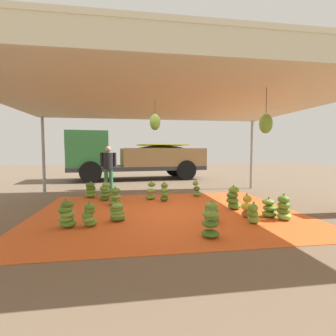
{
  "coord_description": "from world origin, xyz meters",
  "views": [
    {
      "loc": [
        -0.87,
        -5.79,
        1.45
      ],
      "look_at": [
        0.18,
        1.07,
        0.98
      ],
      "focal_mm": 26.69,
      "sensor_mm": 36.0,
      "label": 1
    }
  ],
  "objects_px": {
    "banana_bunch_5": "(284,209)",
    "worker_0": "(108,164)",
    "banana_bunch_4": "(117,213)",
    "banana_bunch_0": "(115,197)",
    "banana_bunch_9": "(67,215)",
    "banana_bunch_14": "(211,213)",
    "banana_bunch_3": "(253,214)",
    "banana_bunch_2": "(233,199)",
    "banana_bunch_12": "(247,207)",
    "banana_bunch_13": "(269,209)",
    "cargo_truck_main": "(132,156)",
    "banana_bunch_7": "(151,192)",
    "banana_bunch_8": "(105,192)",
    "banana_bunch_10": "(211,225)",
    "banana_bunch_11": "(91,190)",
    "banana_bunch_15": "(196,189)",
    "banana_bunch_1": "(165,193)",
    "banana_bunch_6": "(89,216)"
  },
  "relations": [
    {
      "from": "banana_bunch_5",
      "to": "worker_0",
      "type": "height_order",
      "value": "worker_0"
    },
    {
      "from": "banana_bunch_4",
      "to": "banana_bunch_0",
      "type": "bearing_deg",
      "value": 95.02
    },
    {
      "from": "banana_bunch_9",
      "to": "banana_bunch_14",
      "type": "distance_m",
      "value": 2.82
    },
    {
      "from": "banana_bunch_3",
      "to": "banana_bunch_2",
      "type": "bearing_deg",
      "value": 84.59
    },
    {
      "from": "banana_bunch_5",
      "to": "banana_bunch_12",
      "type": "relative_size",
      "value": 1.07
    },
    {
      "from": "banana_bunch_13",
      "to": "cargo_truck_main",
      "type": "height_order",
      "value": "cargo_truck_main"
    },
    {
      "from": "banana_bunch_7",
      "to": "banana_bunch_8",
      "type": "relative_size",
      "value": 0.98
    },
    {
      "from": "banana_bunch_4",
      "to": "banana_bunch_14",
      "type": "distance_m",
      "value": 1.93
    },
    {
      "from": "banana_bunch_5",
      "to": "banana_bunch_10",
      "type": "relative_size",
      "value": 1.13
    },
    {
      "from": "banana_bunch_2",
      "to": "banana_bunch_11",
      "type": "distance_m",
      "value": 4.33
    },
    {
      "from": "banana_bunch_3",
      "to": "banana_bunch_12",
      "type": "distance_m",
      "value": 0.46
    },
    {
      "from": "banana_bunch_0",
      "to": "banana_bunch_11",
      "type": "height_order",
      "value": "banana_bunch_0"
    },
    {
      "from": "banana_bunch_15",
      "to": "banana_bunch_7",
      "type": "bearing_deg",
      "value": -169.51
    },
    {
      "from": "banana_bunch_12",
      "to": "worker_0",
      "type": "relative_size",
      "value": 0.32
    },
    {
      "from": "banana_bunch_15",
      "to": "banana_bunch_2",
      "type": "bearing_deg",
      "value": -76.25
    },
    {
      "from": "banana_bunch_9",
      "to": "worker_0",
      "type": "relative_size",
      "value": 0.33
    },
    {
      "from": "banana_bunch_2",
      "to": "banana_bunch_15",
      "type": "xyz_separation_m",
      "value": [
        -0.45,
        1.83,
        -0.03
      ]
    },
    {
      "from": "banana_bunch_1",
      "to": "banana_bunch_9",
      "type": "relative_size",
      "value": 1.05
    },
    {
      "from": "banana_bunch_8",
      "to": "worker_0",
      "type": "distance_m",
      "value": 2.23
    },
    {
      "from": "banana_bunch_10",
      "to": "banana_bunch_12",
      "type": "distance_m",
      "value": 1.58
    },
    {
      "from": "banana_bunch_5",
      "to": "banana_bunch_10",
      "type": "height_order",
      "value": "banana_bunch_5"
    },
    {
      "from": "banana_bunch_3",
      "to": "banana_bunch_15",
      "type": "height_order",
      "value": "banana_bunch_15"
    },
    {
      "from": "banana_bunch_9",
      "to": "worker_0",
      "type": "height_order",
      "value": "worker_0"
    },
    {
      "from": "banana_bunch_12",
      "to": "banana_bunch_15",
      "type": "height_order",
      "value": "banana_bunch_15"
    },
    {
      "from": "banana_bunch_5",
      "to": "banana_bunch_11",
      "type": "relative_size",
      "value": 1.1
    },
    {
      "from": "banana_bunch_4",
      "to": "worker_0",
      "type": "height_order",
      "value": "worker_0"
    },
    {
      "from": "banana_bunch_6",
      "to": "banana_bunch_13",
      "type": "bearing_deg",
      "value": 2.13
    },
    {
      "from": "banana_bunch_0",
      "to": "banana_bunch_3",
      "type": "bearing_deg",
      "value": -37.32
    },
    {
      "from": "banana_bunch_12",
      "to": "cargo_truck_main",
      "type": "bearing_deg",
      "value": 106.78
    },
    {
      "from": "banana_bunch_0",
      "to": "banana_bunch_3",
      "type": "relative_size",
      "value": 1.16
    },
    {
      "from": "banana_bunch_7",
      "to": "banana_bunch_15",
      "type": "bearing_deg",
      "value": 10.49
    },
    {
      "from": "banana_bunch_9",
      "to": "banana_bunch_4",
      "type": "bearing_deg",
      "value": 17.37
    },
    {
      "from": "banana_bunch_5",
      "to": "banana_bunch_14",
      "type": "bearing_deg",
      "value": 176.06
    },
    {
      "from": "banana_bunch_4",
      "to": "banana_bunch_15",
      "type": "relative_size",
      "value": 0.82
    },
    {
      "from": "banana_bunch_5",
      "to": "banana_bunch_13",
      "type": "height_order",
      "value": "banana_bunch_5"
    },
    {
      "from": "banana_bunch_4",
      "to": "worker_0",
      "type": "bearing_deg",
      "value": 97.0
    },
    {
      "from": "banana_bunch_2",
      "to": "banana_bunch_13",
      "type": "bearing_deg",
      "value": -59.45
    },
    {
      "from": "banana_bunch_2",
      "to": "banana_bunch_4",
      "type": "distance_m",
      "value": 2.87
    },
    {
      "from": "banana_bunch_6",
      "to": "banana_bunch_7",
      "type": "bearing_deg",
      "value": 61.12
    },
    {
      "from": "banana_bunch_8",
      "to": "banana_bunch_14",
      "type": "relative_size",
      "value": 1.25
    },
    {
      "from": "banana_bunch_12",
      "to": "worker_0",
      "type": "bearing_deg",
      "value": 126.19
    },
    {
      "from": "banana_bunch_8",
      "to": "banana_bunch_14",
      "type": "bearing_deg",
      "value": -47.89
    },
    {
      "from": "banana_bunch_6",
      "to": "banana_bunch_13",
      "type": "height_order",
      "value": "banana_bunch_6"
    },
    {
      "from": "banana_bunch_3",
      "to": "banana_bunch_0",
      "type": "bearing_deg",
      "value": 142.68
    },
    {
      "from": "banana_bunch_9",
      "to": "banana_bunch_8",
      "type": "bearing_deg",
      "value": 79.6
    },
    {
      "from": "banana_bunch_0",
      "to": "banana_bunch_15",
      "type": "distance_m",
      "value": 2.65
    },
    {
      "from": "banana_bunch_1",
      "to": "worker_0",
      "type": "height_order",
      "value": "worker_0"
    },
    {
      "from": "banana_bunch_0",
      "to": "banana_bunch_10",
      "type": "distance_m",
      "value": 3.27
    },
    {
      "from": "banana_bunch_12",
      "to": "banana_bunch_7",
      "type": "bearing_deg",
      "value": 128.9
    },
    {
      "from": "banana_bunch_8",
      "to": "banana_bunch_13",
      "type": "bearing_deg",
      "value": -32.95
    }
  ]
}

